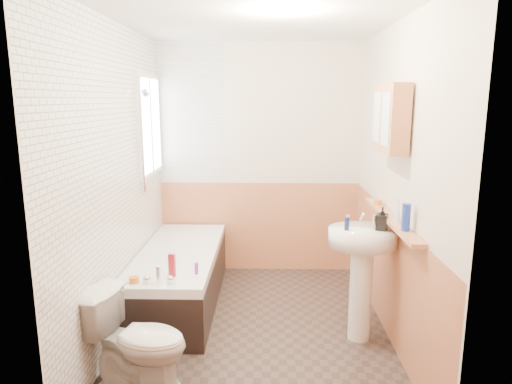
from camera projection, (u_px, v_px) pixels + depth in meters
floor at (256, 328)px, 3.86m from camera, size 2.80×2.80×0.00m
ceiling at (255, 17)px, 3.36m from camera, size 2.80×2.80×0.00m
wall_back at (259, 160)px, 4.99m from camera, size 2.20×0.02×2.50m
wall_front at (248, 236)px, 2.23m from camera, size 2.20×0.02×2.50m
wall_left at (117, 183)px, 3.64m from camera, size 0.02×2.80×2.50m
wall_right at (396, 184)px, 3.58m from camera, size 0.02×2.80×2.50m
wainscot_right at (388, 274)px, 3.74m from camera, size 0.01×2.80×1.00m
wainscot_front at (249, 371)px, 2.40m from camera, size 2.20×0.01×1.00m
wainscot_back at (259, 227)px, 5.12m from camera, size 2.20×0.01×1.00m
tile_cladding_left at (119, 183)px, 3.64m from camera, size 0.01×2.80×2.50m
tile_return_back at (191, 114)px, 4.89m from camera, size 0.75×0.01×1.50m
window at (150, 126)px, 4.49m from camera, size 0.03×0.79×0.99m
bathtub at (179, 276)px, 4.29m from camera, size 0.70×1.77×0.67m
shower_riser at (143, 123)px, 4.12m from camera, size 0.10×0.07×1.09m
toilet at (138, 341)px, 3.02m from camera, size 0.76×0.54×0.67m
sink at (362, 261)px, 3.58m from camera, size 0.54×0.44×1.04m
pine_shelf at (390, 218)px, 3.50m from camera, size 0.10×1.37×0.03m
medicine_cabinet at (390, 118)px, 3.41m from camera, size 0.14×0.56×0.51m
foam_can at (406, 217)px, 3.10m from camera, size 0.07×0.07×0.19m
green_bottle at (398, 208)px, 3.30m from camera, size 0.06×0.06×0.22m
black_jar at (378, 202)px, 3.89m from camera, size 0.08×0.08×0.04m
soap_bottle at (382, 225)px, 3.47m from camera, size 0.15×0.20×0.08m
clear_bottle at (347, 224)px, 3.47m from camera, size 0.04×0.04×0.10m
blue_gel at (172, 265)px, 3.59m from camera, size 0.06×0.04×0.19m
cream_jar at (134, 280)px, 3.48m from camera, size 0.09×0.09×0.05m
orange_bottle at (196, 268)px, 3.66m from camera, size 0.03×0.03×0.09m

